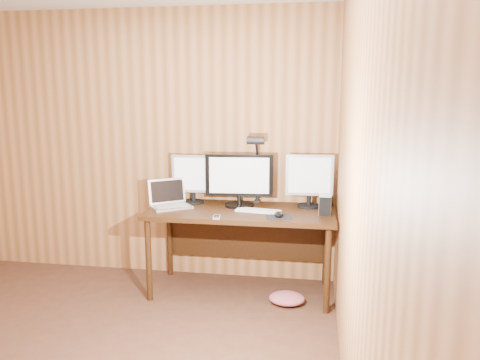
% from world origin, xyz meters
% --- Properties ---
extents(room_shell, '(4.00, 4.00, 4.00)m').
position_xyz_m(room_shell, '(0.00, 0.00, 1.25)').
color(room_shell, '#4B2B1C').
rests_on(room_shell, ground).
extents(desk, '(1.60, 0.70, 0.75)m').
position_xyz_m(desk, '(0.93, 1.70, 0.63)').
color(desk, black).
rests_on(desk, floor).
extents(monitor_center, '(0.60, 0.26, 0.46)m').
position_xyz_m(monitor_center, '(0.89, 1.76, 0.99)').
color(monitor_center, black).
rests_on(monitor_center, desk).
extents(monitor_left, '(0.39, 0.18, 0.44)m').
position_xyz_m(monitor_left, '(0.46, 1.81, 0.99)').
color(monitor_left, black).
rests_on(monitor_left, desk).
extents(monitor_right, '(0.41, 0.20, 0.46)m').
position_xyz_m(monitor_right, '(1.50, 1.82, 1.00)').
color(monitor_right, black).
rests_on(monitor_right, desk).
extents(laptop, '(0.42, 0.40, 0.24)m').
position_xyz_m(laptop, '(0.29, 1.65, 0.81)').
color(laptop, silver).
rests_on(laptop, desk).
extents(keyboard, '(0.40, 0.17, 0.02)m').
position_xyz_m(keyboard, '(1.09, 1.59, 0.76)').
color(keyboard, silver).
rests_on(keyboard, desk).
extents(mousepad, '(0.23, 0.20, 0.00)m').
position_xyz_m(mousepad, '(1.27, 1.44, 0.75)').
color(mousepad, black).
rests_on(mousepad, desk).
extents(mouse, '(0.11, 0.13, 0.04)m').
position_xyz_m(mouse, '(1.27, 1.44, 0.77)').
color(mouse, black).
rests_on(mouse, mousepad).
extents(hard_drive, '(0.10, 0.15, 0.16)m').
position_xyz_m(hard_drive, '(1.64, 1.59, 0.83)').
color(hard_drive, silver).
rests_on(hard_drive, desk).
extents(phone, '(0.07, 0.12, 0.02)m').
position_xyz_m(phone, '(0.78, 1.33, 0.76)').
color(phone, silver).
rests_on(phone, desk).
extents(speaker, '(0.06, 0.06, 0.13)m').
position_xyz_m(speaker, '(1.68, 1.85, 0.82)').
color(speaker, black).
rests_on(speaker, desk).
extents(desk_lamp, '(0.15, 0.22, 0.66)m').
position_xyz_m(desk_lamp, '(1.03, 1.86, 1.16)').
color(desk_lamp, black).
rests_on(desk_lamp, desk).
extents(fabric_pile, '(0.35, 0.30, 0.10)m').
position_xyz_m(fabric_pile, '(1.35, 1.45, 0.05)').
color(fabric_pile, '#B65864').
rests_on(fabric_pile, floor).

